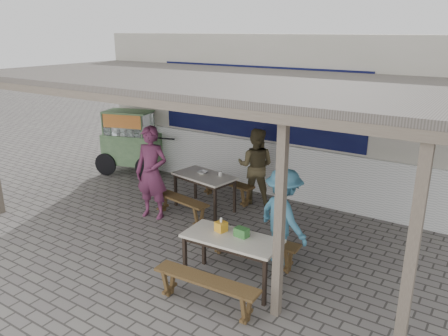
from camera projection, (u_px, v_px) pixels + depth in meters
ground at (180, 242)px, 7.73m from camera, size 60.00×60.00×0.00m
back_wall at (275, 115)px, 10.05m from camera, size 9.00×1.28×3.50m
warung_roof at (208, 82)px, 7.61m from camera, size 9.00×4.21×2.81m
table_left at (204, 179)px, 8.94m from camera, size 1.37×0.89×0.75m
bench_left_street at (180, 203)px, 8.57m from camera, size 1.40×0.50×0.45m
bench_left_wall at (227, 186)px, 9.52m from camera, size 1.40×0.50×0.45m
table_right at (232, 242)px, 6.28m from camera, size 1.45×0.72×0.75m
bench_right_street at (206, 286)px, 5.79m from camera, size 1.53×0.37×0.45m
bench_right_wall at (253, 243)px, 6.96m from camera, size 1.53×0.37×0.45m
vendor_cart at (131, 140)px, 11.19m from camera, size 1.93×1.20×1.63m
patron_street_side at (152, 173)px, 8.51m from camera, size 0.75×0.57×1.84m
patron_wall_side at (256, 166)px, 9.29m from camera, size 0.94×0.82×1.63m
patron_right_table at (283, 217)px, 6.82m from camera, size 1.18×0.97×1.58m
tissue_box at (221, 227)px, 6.41m from camera, size 0.18×0.18×0.15m
donation_box at (242, 232)px, 6.25m from camera, size 0.21×0.15×0.13m
condiment_jar at (220, 174)px, 8.87m from camera, size 0.08×0.08×0.09m
condiment_bowl at (202, 172)px, 9.00m from camera, size 0.22×0.22×0.05m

